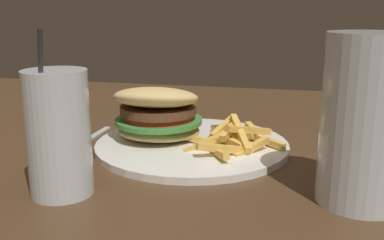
{
  "coord_description": "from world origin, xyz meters",
  "views": [
    {
      "loc": [
        -0.13,
        0.48,
        0.92
      ],
      "look_at": [
        0.02,
        -0.14,
        0.76
      ],
      "focal_mm": 42.0,
      "sensor_mm": 36.0,
      "label": 1
    }
  ],
  "objects": [
    {
      "name": "meal_plate_near",
      "position": [
        0.04,
        -0.14,
        0.74
      ],
      "size": [
        0.28,
        0.28,
        0.1
      ],
      "color": "white",
      "rests_on": "dining_table"
    },
    {
      "name": "beer_glass",
      "position": [
        -0.2,
        -0.0,
        0.8
      ],
      "size": [
        0.09,
        0.09,
        0.18
      ],
      "color": "silver",
      "rests_on": "dining_table"
    },
    {
      "name": "juice_glass",
      "position": [
        0.12,
        0.05,
        0.78
      ],
      "size": [
        0.07,
        0.07,
        0.18
      ],
      "color": "silver",
      "rests_on": "dining_table"
    },
    {
      "name": "spoon",
      "position": [
        0.18,
        -0.1,
        0.72
      ],
      "size": [
        0.04,
        0.15,
        0.01
      ],
      "rotation": [
        0.0,
        0.0,
        1.56
      ],
      "color": "silver",
      "rests_on": "dining_table"
    }
  ]
}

